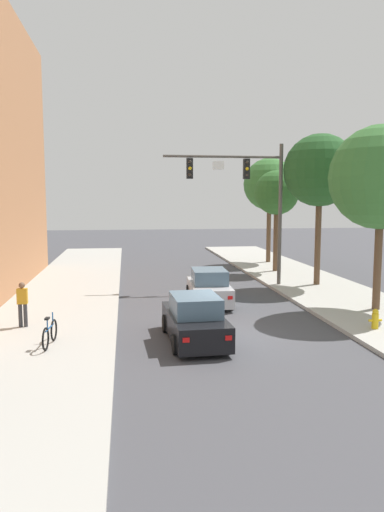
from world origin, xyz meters
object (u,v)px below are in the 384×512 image
Objects in this scene: fire_hydrant at (375,319)px; street_tree_nearest at (381,178)px; street_tree_farthest at (270,185)px; car_following_black at (195,320)px; pedestrian_sidewalk_left_walker at (22,302)px; traffic_signal_mast at (248,188)px; street_tree_third at (277,193)px; street_tree_second at (320,171)px; bicycle_leaning at (50,334)px; car_lead_silver at (209,288)px.

fire_hydrant is 6.13m from street_tree_nearest.
street_tree_nearest is 15.74m from street_tree_farthest.
pedestrian_sidewalk_left_walker reaches higher than car_following_black.
pedestrian_sidewalk_left_walker is 12.70m from fire_hydrant.
traffic_signal_mast reaches higher than pedestrian_sidewalk_left_walker.
car_following_black is 2.62× the size of pedestrian_sidewalk_left_walker.
street_tree_third is at bearing 86.99° from fire_hydrant.
car_following_black is 5.97× the size of fire_hydrant.
street_tree_second is (13.99, 7.11, 5.18)m from pedestrian_sidewalk_left_walker.
street_tree_third is (-0.71, 5.19, -1.13)m from street_tree_second.
bicycle_leaning is at bearing -142.84° from street_tree_second.
street_tree_nearest is (1.61, 2.96, 5.12)m from fire_hydrant.
street_tree_nearest reaches higher than car_lead_silver.
street_tree_second reaches higher than street_tree_farthest.
street_tree_farthest is at bearing 49.84° from pedestrian_sidewalk_left_walker.
car_lead_silver is 0.67× the size of street_tree_third.
street_tree_third is at bearing 51.03° from bicycle_leaning.
street_tree_second is at bearing -90.82° from street_tree_farthest.
street_tree_second is 5.36m from street_tree_third.
car_lead_silver is 0.56× the size of street_tree_nearest.
street_tree_nearest is at bearing 4.04° from pedestrian_sidewalk_left_walker.
traffic_signal_mast is 5.77m from street_tree_third.
pedestrian_sidewalk_left_walker is 0.26× the size of street_tree_third.
street_tree_second is (3.81, -0.33, 0.91)m from traffic_signal_mast.
street_tree_nearest is at bearing -89.93° from street_tree_farthest.
pedestrian_sidewalk_left_walker is 18.55m from street_tree_third.
street_tree_second reaches higher than traffic_signal_mast.
street_tree_second is (12.68, 9.61, 5.70)m from bicycle_leaning.
pedestrian_sidewalk_left_walker is 2.28× the size of fire_hydrant.
street_tree_second is (-0.16, 6.11, 0.61)m from street_tree_nearest.
street_tree_second is (6.52, 3.40, 5.52)m from car_lead_silver.
car_lead_silver is at bearing 131.81° from fire_hydrant.
fire_hydrant is 19.49m from street_tree_farthest.
street_tree_third is (7.30, 14.47, 4.38)m from car_following_black.
traffic_signal_mast is at bearing 54.00° from car_lead_silver.
car_following_black reaches higher than bicycle_leaning.
car_following_black is (-1.49, -5.88, 0.00)m from car_lead_silver.
bicycle_leaning is 14.25m from street_tree_nearest.
pedestrian_sidewalk_left_walker is 14.90m from street_tree_nearest.
pedestrian_sidewalk_left_walker is at bearing 160.02° from car_following_black.
bicycle_leaning is at bearing -128.97° from street_tree_third.
car_lead_silver is 8.75m from bicycle_leaning.
pedestrian_sidewalk_left_walker is at bearing 117.57° from bicycle_leaning.
car_lead_silver is 7.60m from fire_hydrant.
bicycle_leaning is 19.58m from street_tree_third.
car_following_black is 21.21m from street_tree_farthest.
street_tree_nearest reaches higher than bicycle_leaning.
fire_hydrant is 0.09× the size of street_tree_nearest.
traffic_signal_mast is 4.24× the size of bicycle_leaning.
bicycle_leaning is at bearing -175.95° from car_following_black.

